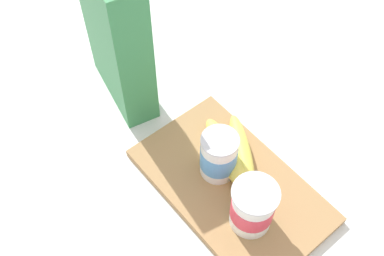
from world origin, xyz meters
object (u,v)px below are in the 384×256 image
at_px(yogurt_cup_back, 217,157).
at_px(banana_bunch, 235,155).
at_px(cutting_board, 231,185).
at_px(yogurt_cup_front, 253,207).
at_px(cereal_box, 117,35).

relative_size(yogurt_cup_back, banana_bunch, 0.52).
distance_m(yogurt_cup_back, banana_bunch, 0.05).
xyz_separation_m(cutting_board, yogurt_cup_front, (-0.07, 0.02, 0.06)).
relative_size(yogurt_cup_front, banana_bunch, 0.53).
distance_m(cereal_box, banana_bunch, 0.30).
height_order(cereal_box, yogurt_cup_front, cereal_box).
bearing_deg(cutting_board, yogurt_cup_front, 161.95).
distance_m(cutting_board, yogurt_cup_front, 0.09).
bearing_deg(yogurt_cup_back, banana_bunch, -97.50).
bearing_deg(yogurt_cup_back, cutting_board, -173.48).
bearing_deg(cereal_box, yogurt_cup_back, -166.15).
xyz_separation_m(cutting_board, cereal_box, (0.30, 0.01, 0.14)).
bearing_deg(yogurt_cup_back, yogurt_cup_front, 169.85).
relative_size(cutting_board, cereal_box, 1.14).
bearing_deg(banana_bunch, yogurt_cup_back, 82.50).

